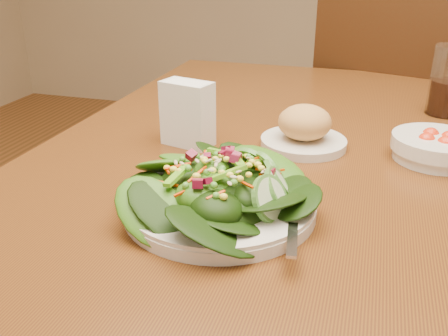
{
  "coord_description": "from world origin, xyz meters",
  "views": [
    {
      "loc": [
        0.13,
        -0.83,
        1.09
      ],
      "look_at": [
        -0.05,
        -0.22,
        0.81
      ],
      "focal_mm": 40.0,
      "sensor_mm": 36.0,
      "label": 1
    }
  ],
  "objects": [
    {
      "name": "dining_table",
      "position": [
        0.0,
        0.0,
        0.65
      ],
      "size": [
        0.9,
        1.4,
        0.75
      ],
      "color": "#62360F",
      "rests_on": "ground_plane"
    },
    {
      "name": "chair_far",
      "position": [
        0.19,
        0.83,
        0.52
      ],
      "size": [
        0.56,
        0.56,
        0.98
      ],
      "rotation": [
        0.0,
        0.0,
        2.86
      ],
      "color": "black",
      "rests_on": "ground_plane"
    },
    {
      "name": "salad_plate",
      "position": [
        -0.04,
        -0.25,
        0.78
      ],
      "size": [
        0.27,
        0.27,
        0.08
      ],
      "rotation": [
        0.0,
        0.0,
        0.41
      ],
      "color": "silver",
      "rests_on": "dining_table"
    },
    {
      "name": "bread_plate",
      "position": [
        0.02,
        0.03,
        0.78
      ],
      "size": [
        0.16,
        0.16,
        0.08
      ],
      "color": "silver",
      "rests_on": "dining_table"
    },
    {
      "name": "tomato_bowl",
      "position": [
        0.25,
        0.04,
        0.77
      ],
      "size": [
        0.15,
        0.15,
        0.05
      ],
      "color": "silver",
      "rests_on": "dining_table"
    },
    {
      "name": "napkin_holder",
      "position": [
        -0.19,
        -0.02,
        0.81
      ],
      "size": [
        0.1,
        0.07,
        0.12
      ],
      "rotation": [
        0.0,
        0.0,
        -0.25
      ],
      "color": "white",
      "rests_on": "dining_table"
    }
  ]
}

